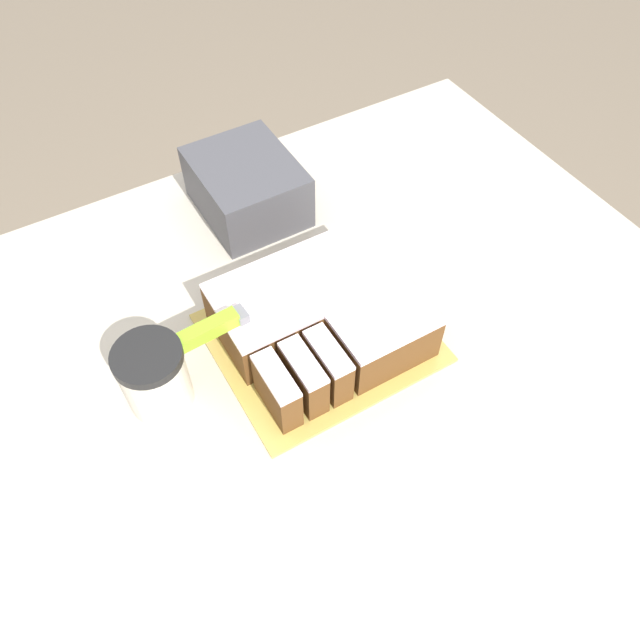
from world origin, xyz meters
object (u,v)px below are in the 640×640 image
Objects in this scene: knife at (225,322)px; storage_box at (247,187)px; cake_board at (320,337)px; cake at (321,317)px; coffee_cup at (155,377)px.

knife is 1.72× the size of storage_box.
cake_board is at bearing -16.07° from knife.
cake_board is 0.33m from storage_box.
cake_board is at bearing -138.69° from cake.
storage_box is at bearing 83.45° from cake_board.
coffee_cup is (-0.26, 0.02, 0.01)m from cake.
cake_board is 0.92× the size of knife.
coffee_cup is (-0.12, -0.01, -0.04)m from knife.
knife reaches higher than cake.
coffee_cup is (-0.25, 0.02, 0.06)m from cake_board.
coffee_cup reaches higher than cake_board.
knife is at bearing 169.43° from cake.
storage_box reaches higher than cake_board.
coffee_cup is 0.42m from storage_box.
storage_box is (0.29, 0.30, -0.01)m from coffee_cup.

